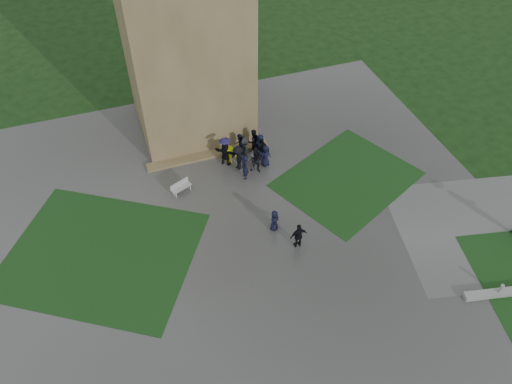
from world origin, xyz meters
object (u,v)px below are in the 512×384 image
object	(u,v)px
bench	(181,187)
pedestrian_mid	(274,220)
tower	(181,13)
pedestrian_near	(299,236)

from	to	relation	value
bench	pedestrian_mid	bearing A→B (deg)	-70.53
tower	pedestrian_mid	size ratio (longest dim) A/B	11.64
tower	pedestrian_mid	bearing A→B (deg)	-80.56
tower	pedestrian_mid	xyz separation A→B (m)	(2.09, -12.56, -8.21)
bench	pedestrian_near	world-z (taller)	pedestrian_near
tower	pedestrian_mid	distance (m)	15.14
bench	pedestrian_near	size ratio (longest dim) A/B	0.82
pedestrian_mid	pedestrian_near	bearing A→B (deg)	-107.30
bench	pedestrian_near	distance (m)	8.97
bench	pedestrian_near	bearing A→B (deg)	-74.00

